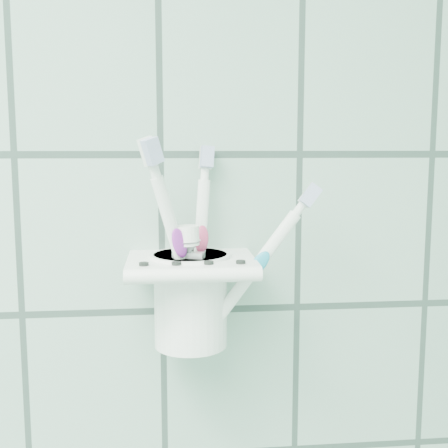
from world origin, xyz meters
name	(u,v)px	position (x,y,z in m)	size (l,w,h in m)	color
holder_bracket	(191,266)	(0.67, 1.15, 1.31)	(0.13, 0.11, 0.04)	white
cup	(191,296)	(0.67, 1.16, 1.28)	(0.09, 0.09, 0.10)	white
toothbrush_pink	(204,236)	(0.68, 1.15, 1.35)	(0.07, 0.05, 0.22)	white
toothbrush_blue	(193,242)	(0.67, 1.15, 1.34)	(0.03, 0.05, 0.21)	white
toothbrush_orange	(200,246)	(0.67, 1.14, 1.34)	(0.11, 0.02, 0.20)	white
toothpaste_tube	(192,276)	(0.67, 1.13, 1.31)	(0.04, 0.04, 0.13)	silver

